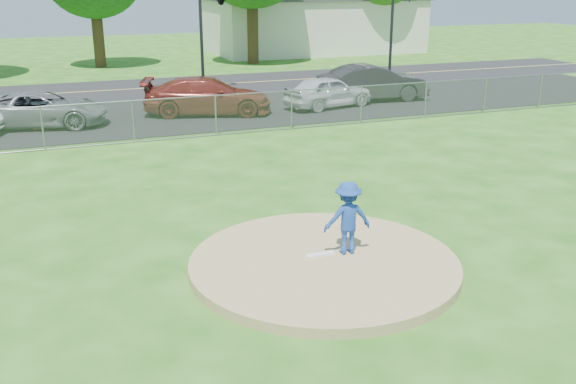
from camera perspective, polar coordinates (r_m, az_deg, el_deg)
name	(u,v)px	position (r m, az deg, el deg)	size (l,w,h in m)	color
ground	(203,151)	(21.96, -7.55, 3.66)	(120.00, 120.00, 0.00)	#215713
pitchers_mound	(324,264)	(12.94, 3.21, -6.40)	(5.40, 5.40, 0.20)	#A38759
pitching_rubber	(320,255)	(13.06, 2.86, -5.58)	(0.60, 0.15, 0.04)	white
chain_link_fence	(189,118)	(23.69, -8.80, 6.54)	(40.00, 0.06, 1.50)	gray
parking_lot	(166,115)	(28.17, -10.75, 6.76)	(50.00, 8.00, 0.01)	black
street	(139,89)	(35.46, -13.07, 8.95)	(60.00, 7.00, 0.01)	black
commercial_building	(313,24)	(53.09, 2.20, 14.72)	(16.40, 9.40, 4.30)	beige
traffic_signal_right	(396,20)	(37.93, 9.55, 14.86)	(1.28, 0.20, 5.60)	black
pitcher	(348,218)	(12.96, 5.32, -2.30)	(0.98, 0.56, 1.51)	#1C419B
traffic_cone	(37,121)	(26.81, -21.41, 5.93)	(0.32, 0.32, 0.63)	#F5400C
parked_car_gray	(42,109)	(27.07, -21.06, 6.89)	(2.28, 4.95, 1.38)	slate
parked_car_darkred	(207,96)	(27.90, -7.17, 8.48)	(2.20, 5.42, 1.57)	maroon
parked_car_pearl	(328,92)	(29.29, 3.61, 8.90)	(1.68, 4.17, 1.42)	silver
parked_car_charcoal	(373,83)	(31.17, 7.55, 9.61)	(1.79, 5.14, 1.69)	#252528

